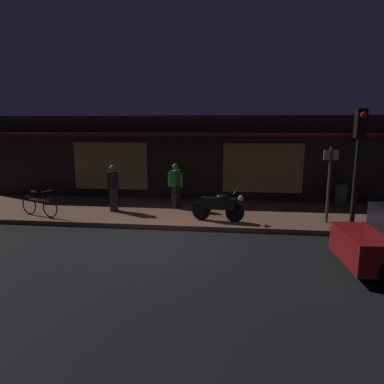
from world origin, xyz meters
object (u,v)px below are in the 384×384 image
(sign_post, at_px, (329,180))
(motorcycle, at_px, (219,206))
(person_bystander, at_px, (175,185))
(bicycle_parked, at_px, (39,206))
(traffic_light_pole, at_px, (358,155))
(person_photographer, at_px, (113,187))
(trash_bin, at_px, (341,194))

(sign_post, bearing_deg, motorcycle, -176.72)
(motorcycle, height_order, person_bystander, person_bystander)
(bicycle_parked, xyz_separation_m, traffic_light_pole, (9.64, -1.67, 1.97))
(bicycle_parked, relative_size, traffic_light_pole, 0.44)
(sign_post, bearing_deg, person_bystander, 165.01)
(person_bystander, bearing_deg, person_photographer, -162.16)
(person_photographer, bearing_deg, traffic_light_pole, -19.93)
(motorcycle, xyz_separation_m, person_bystander, (-1.69, 1.56, 0.38))
(motorcycle, height_order, trash_bin, motorcycle)
(motorcycle, relative_size, person_photographer, 1.02)
(sign_post, height_order, traffic_light_pole, traffic_light_pole)
(motorcycle, bearing_deg, bicycle_parked, -178.89)
(traffic_light_pole, bearing_deg, motorcycle, 153.00)
(person_bystander, distance_m, trash_bin, 6.33)
(sign_post, xyz_separation_m, traffic_light_pole, (0.10, -1.99, 0.97))
(motorcycle, height_order, sign_post, sign_post)
(bicycle_parked, distance_m, trash_bin, 11.01)
(motorcycle, relative_size, bicycle_parked, 1.08)
(person_bystander, relative_size, trash_bin, 1.80)
(trash_bin, bearing_deg, person_bystander, -170.44)
(bicycle_parked, bearing_deg, person_photographer, 23.43)
(bicycle_parked, distance_m, person_bystander, 4.77)
(motorcycle, height_order, traffic_light_pole, traffic_light_pole)
(person_bystander, relative_size, sign_post, 0.70)
(person_photographer, relative_size, person_bystander, 1.00)
(person_bystander, height_order, trash_bin, person_bystander)
(motorcycle, xyz_separation_m, bicycle_parked, (-6.12, -0.12, -0.14))
(person_photographer, height_order, trash_bin, person_photographer)
(person_photographer, xyz_separation_m, person_bystander, (2.14, 0.69, 0.00))
(motorcycle, bearing_deg, trash_bin, 29.93)
(sign_post, distance_m, traffic_light_pole, 2.21)
(motorcycle, height_order, person_photographer, person_photographer)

